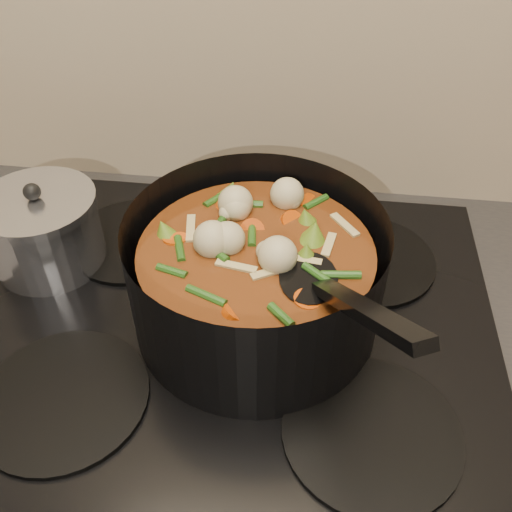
# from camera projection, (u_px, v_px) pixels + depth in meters

# --- Properties ---
(counter) EXTENTS (2.64, 0.64, 0.91)m
(counter) POSITION_uv_depth(u_px,v_px,m) (240.00, 503.00, 0.99)
(counter) COLOR brown
(counter) RESTS_ON ground
(stovetop) EXTENTS (0.62, 0.54, 0.03)m
(stovetop) POSITION_uv_depth(u_px,v_px,m) (233.00, 327.00, 0.69)
(stovetop) COLOR black
(stovetop) RESTS_ON counter
(stockpot) EXTENTS (0.34, 0.38, 0.21)m
(stockpot) POSITION_uv_depth(u_px,v_px,m) (256.00, 278.00, 0.64)
(stockpot) COLOR black
(stockpot) RESTS_ON stovetop
(saucepan) EXTENTS (0.15, 0.15, 0.12)m
(saucepan) POSITION_uv_depth(u_px,v_px,m) (44.00, 230.00, 0.73)
(saucepan) COLOR silver
(saucepan) RESTS_ON stovetop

